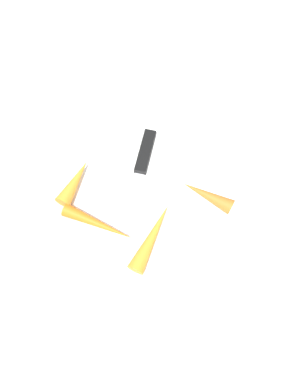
{
  "coord_description": "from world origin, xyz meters",
  "views": [
    {
      "loc": [
        0.22,
        -0.14,
        0.61
      ],
      "look_at": [
        0.0,
        0.0,
        0.01
      ],
      "focal_mm": 34.16,
      "sensor_mm": 36.0,
      "label": 1
    }
  ],
  "objects": [
    {
      "name": "carrot_longest",
      "position": [
        0.01,
        -0.1,
        0.02
      ],
      "size": [
        0.12,
        0.09,
        0.02
      ],
      "primitive_type": "cone",
      "rotation": [
        0.0,
        1.57,
        0.61
      ],
      "color": "orange",
      "rests_on": "cutting_board"
    },
    {
      "name": "carrot_long",
      "position": [
        0.08,
        -0.03,
        0.03
      ],
      "size": [
        0.09,
        0.12,
        0.03
      ],
      "primitive_type": "cone",
      "rotation": [
        0.0,
        1.57,
        2.14
      ],
      "color": "orange",
      "rests_on": "cutting_board"
    },
    {
      "name": "ground_plane",
      "position": [
        0.0,
        0.0,
        0.0
      ],
      "size": [
        1.4,
        1.4,
        0.0
      ],
      "primitive_type": "plane",
      "color": "#ADA8A0"
    },
    {
      "name": "knife",
      "position": [
        -0.06,
        0.03,
        0.02
      ],
      "size": [
        0.16,
        0.15,
        0.01
      ],
      "rotation": [
        0.0,
        0.0,
        5.51
      ],
      "color": "#B7B7BC",
      "rests_on": "cutting_board"
    },
    {
      "name": "carrot_short",
      "position": [
        0.07,
        0.09,
        0.03
      ],
      "size": [
        0.1,
        0.07,
        0.03
      ],
      "primitive_type": "cone",
      "rotation": [
        0.0,
        1.57,
        3.66
      ],
      "color": "orange",
      "rests_on": "cutting_board"
    },
    {
      "name": "carrot_shortest",
      "position": [
        -0.07,
        -0.1,
        0.03
      ],
      "size": [
        0.08,
        0.09,
        0.03
      ],
      "primitive_type": "cone",
      "rotation": [
        0.0,
        1.57,
        2.17
      ],
      "color": "orange",
      "rests_on": "cutting_board"
    },
    {
      "name": "cutting_board",
      "position": [
        0.0,
        0.0,
        0.01
      ],
      "size": [
        0.36,
        0.26,
        0.01
      ],
      "primitive_type": "cube",
      "color": "white",
      "rests_on": "ground_plane"
    }
  ]
}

